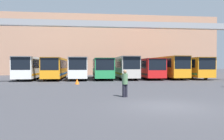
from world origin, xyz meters
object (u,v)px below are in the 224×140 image
bus_slot_1 (56,67)px  bus_slot_7 (189,67)px  bus_slot_0 (33,67)px  bus_slot_2 (79,67)px  bus_slot_5 (145,67)px  bus_slot_4 (124,66)px  pedestrian_mid_right (125,83)px  bus_slot_3 (102,67)px  bus_slot_6 (166,66)px  traffic_cone (77,81)px

bus_slot_1 → bus_slot_7: 20.49m
bus_slot_0 → bus_slot_7: (23.90, -0.55, -0.00)m
bus_slot_2 → bus_slot_5: bearing=3.3°
bus_slot_4 → pedestrian_mid_right: bus_slot_4 is taller
bus_slot_3 → bus_slot_7: bearing=0.2°
bus_slot_1 → bus_slot_4: bus_slot_4 is taller
bus_slot_1 → bus_slot_4: 10.25m
bus_slot_4 → bus_slot_6: (6.83, 0.76, 0.04)m
bus_slot_7 → bus_slot_6: bearing=166.7°
bus_slot_0 → bus_slot_1: 3.48m
bus_slot_5 → bus_slot_6: (3.41, 0.10, 0.20)m
bus_slot_0 → traffic_cone: bearing=-54.0°
bus_slot_2 → traffic_cone: 9.23m
bus_slot_5 → bus_slot_6: bus_slot_6 is taller
bus_slot_6 → traffic_cone: (-13.57, -9.79, -1.62)m
bus_slot_2 → traffic_cone: (0.09, -9.11, -1.50)m
bus_slot_0 → pedestrian_mid_right: 22.08m
bus_slot_1 → bus_slot_4: (10.24, 0.16, 0.12)m
bus_slot_3 → bus_slot_7: (13.66, 0.04, 0.08)m
bus_slot_5 → pedestrian_mid_right: bus_slot_5 is taller
traffic_cone → bus_slot_7: bearing=27.9°
bus_slot_0 → bus_slot_5: size_ratio=0.97×
traffic_cone → bus_slot_0: bearing=126.0°
bus_slot_1 → traffic_cone: size_ratio=17.77×
bus_slot_0 → traffic_cone: size_ratio=20.00×
bus_slot_4 → bus_slot_5: bus_slot_4 is taller
traffic_cone → bus_slot_1: bearing=111.6°
bus_slot_2 → bus_slot_1: bearing=-176.0°
bus_slot_0 → bus_slot_1: (3.41, -0.66, -0.06)m
bus_slot_5 → pedestrian_mid_right: (-6.64, -19.60, -0.79)m
bus_slot_0 → traffic_cone: bus_slot_0 is taller
bus_slot_1 → bus_slot_6: size_ratio=0.85×
traffic_cone → bus_slot_3: bearing=69.6°
bus_slot_0 → bus_slot_2: size_ratio=1.08×
bus_slot_4 → bus_slot_5: 3.48m
bus_slot_1 → traffic_cone: bearing=-68.4°
bus_slot_1 → traffic_cone: 9.65m
bus_slot_2 → bus_slot_6: (13.66, 0.68, 0.12)m
bus_slot_2 → pedestrian_mid_right: bus_slot_2 is taller
bus_slot_3 → traffic_cone: size_ratio=18.01×
bus_slot_6 → bus_slot_7: bearing=-13.3°
bus_slot_5 → bus_slot_1: bearing=-176.6°
bus_slot_6 → bus_slot_1: bearing=-176.9°
bus_slot_6 → traffic_cone: bearing=-144.2°
bus_slot_1 → bus_slot_5: (13.66, 0.82, -0.04)m
bus_slot_0 → bus_slot_4: 13.67m
bus_slot_7 → pedestrian_mid_right: (-13.47, -18.89, -0.89)m
bus_slot_0 → pedestrian_mid_right: bearing=-61.8°
bus_slot_1 → bus_slot_4: size_ratio=0.97×
bus_slot_0 → bus_slot_4: bearing=-2.1°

